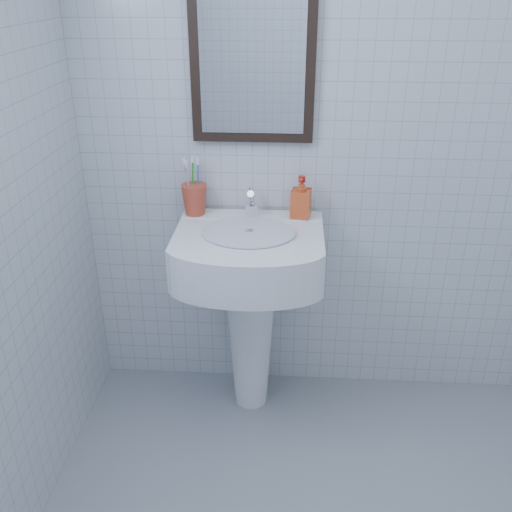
{
  "coord_description": "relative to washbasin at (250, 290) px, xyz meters",
  "views": [
    {
      "loc": [
        -0.17,
        -1.18,
        1.87
      ],
      "look_at": [
        -0.31,
        0.86,
        0.86
      ],
      "focal_mm": 40.0,
      "sensor_mm": 36.0,
      "label": 1
    }
  ],
  "objects": [
    {
      "name": "faucet",
      "position": [
        0.0,
        0.11,
        0.35
      ],
      "size": [
        0.06,
        0.12,
        0.14
      ],
      "color": "white",
      "rests_on": "washbasin"
    },
    {
      "name": "toothbrush_cup",
      "position": [
        -0.25,
        0.13,
        0.37
      ],
      "size": [
        0.14,
        0.14,
        0.13
      ],
      "primitive_type": null,
      "rotation": [
        0.0,
        0.0,
        -0.32
      ],
      "color": "#B94028",
      "rests_on": "washbasin"
    },
    {
      "name": "washbasin",
      "position": [
        0.0,
        0.0,
        0.0
      ],
      "size": [
        0.61,
        0.45,
        0.94
      ],
      "color": "white",
      "rests_on": "ground"
    },
    {
      "name": "wall_back",
      "position": [
        0.34,
        0.21,
        0.62
      ],
      "size": [
        2.2,
        0.02,
        2.5
      ],
      "primitive_type": "cube",
      "color": "silver",
      "rests_on": "ground"
    },
    {
      "name": "wall_mirror",
      "position": [
        0.0,
        0.19,
        0.92
      ],
      "size": [
        0.5,
        0.04,
        0.62
      ],
      "color": "black",
      "rests_on": "wall_back"
    },
    {
      "name": "soap_dispenser",
      "position": [
        0.21,
        0.13,
        0.39
      ],
      "size": [
        0.09,
        0.09,
        0.18
      ],
      "primitive_type": "imported",
      "rotation": [
        0.0,
        0.0,
        -0.16
      ],
      "color": "red",
      "rests_on": "washbasin"
    }
  ]
}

